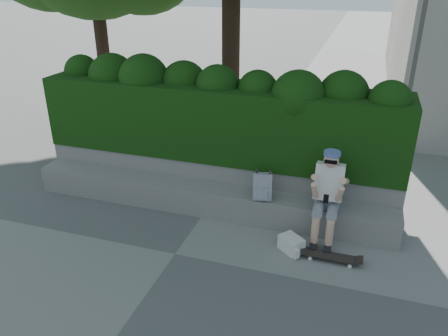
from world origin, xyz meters
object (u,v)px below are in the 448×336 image
(skateboard, at_px, (331,256))
(backpack_ground, at_px, (291,244))
(backpack_plaid, at_px, (262,187))
(person, at_px, (328,193))

(skateboard, height_order, backpack_ground, backpack_ground)
(backpack_plaid, relative_size, backpack_ground, 1.24)
(person, relative_size, backpack_plaid, 3.36)
(person, height_order, backpack_ground, person)
(person, distance_m, skateboard, 0.89)
(backpack_plaid, distance_m, backpack_ground, 0.97)
(skateboard, bearing_deg, person, 107.23)
(backpack_plaid, bearing_deg, backpack_ground, -59.45)
(backpack_plaid, bearing_deg, person, -19.91)
(skateboard, height_order, backpack_plaid, backpack_plaid)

